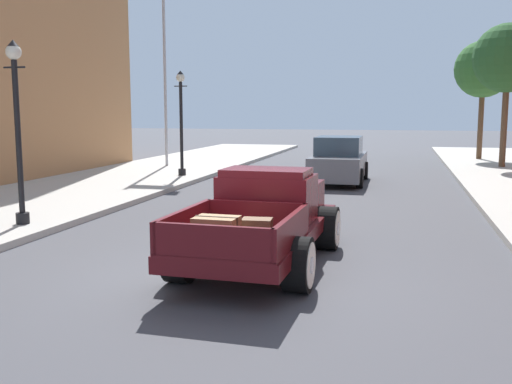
{
  "coord_description": "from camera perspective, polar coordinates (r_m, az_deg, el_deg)",
  "views": [
    {
      "loc": [
        2.48,
        -8.53,
        2.56
      ],
      "look_at": [
        -0.19,
        2.3,
        1.0
      ],
      "focal_mm": 41.09,
      "sensor_mm": 36.0,
      "label": 1
    }
  ],
  "objects": [
    {
      "name": "street_tree_third",
      "position": [
        27.32,
        23.32,
        11.84
      ],
      "size": [
        2.9,
        2.9,
        6.04
      ],
      "color": "brown",
      "rests_on": "sidewalk_right"
    },
    {
      "name": "hotrod_truck_maroon",
      "position": [
        9.98,
        0.95,
        -2.46
      ],
      "size": [
        2.3,
        4.99,
        1.58
      ],
      "color": "#510F14",
      "rests_on": "ground"
    },
    {
      "name": "street_lamp_far",
      "position": [
        21.99,
        -7.3,
        7.44
      ],
      "size": [
        0.5,
        0.32,
        3.85
      ],
      "color": "black",
      "rests_on": "sidewalk_left"
    },
    {
      "name": "car_background_grey",
      "position": [
        20.94,
        8.08,
        2.97
      ],
      "size": [
        1.88,
        4.3,
        1.65
      ],
      "color": "slate",
      "rests_on": "ground"
    },
    {
      "name": "flagpole",
      "position": [
        26.13,
        -8.46,
        14.93
      ],
      "size": [
        1.74,
        0.16,
        9.16
      ],
      "color": "#B2B2B7",
      "rests_on": "sidewalk_left"
    },
    {
      "name": "ground_plane",
      "position": [
        9.24,
        -2.3,
        -8.12
      ],
      "size": [
        140.0,
        140.0,
        0.0
      ],
      "primitive_type": "plane",
      "color": "#47474C"
    },
    {
      "name": "street_lamp_near",
      "position": [
        13.3,
        -22.23,
        6.62
      ],
      "size": [
        0.5,
        0.32,
        3.85
      ],
      "color": "black",
      "rests_on": "sidewalk_left"
    },
    {
      "name": "street_tree_farthest",
      "position": [
        31.41,
        21.26,
        11.04
      ],
      "size": [
        2.79,
        2.79,
        5.81
      ],
      "color": "brown",
      "rests_on": "sidewalk_right"
    }
  ]
}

